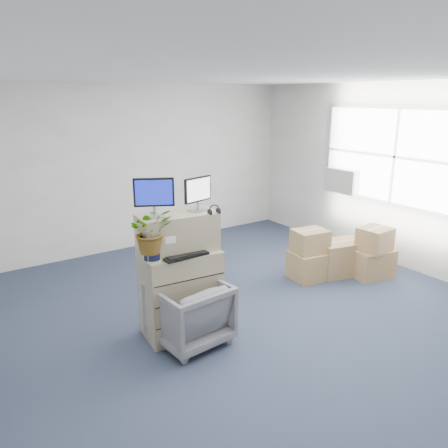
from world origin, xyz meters
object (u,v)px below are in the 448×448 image
Objects in this scene: potted_plant at (151,237)px; office_chair at (189,310)px; filing_cabinet_lower at (181,293)px; monitor_right at (198,192)px; water_bottle at (185,237)px; monitor_left at (154,195)px; keyboard at (185,255)px.

office_chair is (0.33, -0.15, -0.85)m from potted_plant.
monitor_right is (0.25, 0.02, 1.11)m from filing_cabinet_lower.
office_chair is at bearing -114.17° from water_bottle.
monitor_left is 1.57× the size of water_bottle.
monitor_right reaches higher than office_chair.
monitor_right is 1.27m from office_chair.
monitor_left is 0.50m from monitor_right.
filing_cabinet_lower is 1.77× the size of potted_plant.
monitor_left is 0.74× the size of potted_plant.
potted_plant is 0.72× the size of office_chair.
water_bottle is (0.36, 0.02, -0.52)m from monitor_left.
potted_plant is at bearing -104.58° from monitor_left.
filing_cabinet_lower is 1.14m from monitor_right.
monitor_left is 0.63m from water_bottle.
potted_plant is at bearing -29.17° from office_chair.
monitor_right is at bearing 23.52° from monitor_left.
keyboard is 0.28m from water_bottle.
potted_plant is (-0.11, -0.12, -0.39)m from monitor_left.
office_chair is at bearing -24.31° from potted_plant.
filing_cabinet_lower is 0.63m from water_bottle.
monitor_right is at bearing 9.15° from filing_cabinet_lower.
keyboard is 0.61m from office_chair.
potted_plant reaches higher than filing_cabinet_lower.
monitor_right is 0.72m from potted_plant.
keyboard is 0.90× the size of potted_plant.
potted_plant is (-0.46, -0.14, 0.13)m from water_bottle.
keyboard is at bearing -14.96° from monitor_left.
keyboard is at bearing -162.24° from monitor_right.
monitor_left reaches higher than water_bottle.
filing_cabinet_lower is at bearing 170.02° from monitor_right.
office_chair is (0.23, -0.27, -1.24)m from monitor_left.
monitor_right is 0.75× the size of keyboard.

